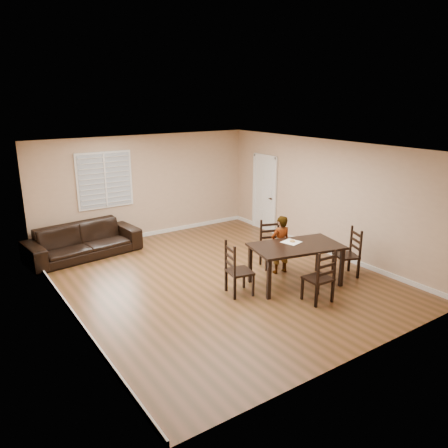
{
  "coord_description": "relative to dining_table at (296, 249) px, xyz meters",
  "views": [
    {
      "loc": [
        -4.64,
        -6.99,
        3.65
      ],
      "look_at": [
        0.42,
        0.45,
        1.0
      ],
      "focal_mm": 35.0,
      "sensor_mm": 36.0,
      "label": 1
    }
  ],
  "objects": [
    {
      "name": "ground",
      "position": [
        -1.1,
        1.08,
        -0.74
      ],
      "size": [
        7.0,
        7.0,
        0.0
      ],
      "primitive_type": "plane",
      "color": "brown",
      "rests_on": "ground"
    },
    {
      "name": "napkin",
      "position": [
        0.04,
        0.19,
        0.09
      ],
      "size": [
        0.39,
        0.39,
        0.0
      ],
      "primitive_type": "cube",
      "rotation": [
        0.0,
        0.0,
        0.25
      ],
      "color": "white",
      "rests_on": "dining_table"
    },
    {
      "name": "child",
      "position": [
        0.14,
        0.62,
        -0.11
      ],
      "size": [
        0.49,
        0.35,
        1.26
      ],
      "primitive_type": "imported",
      "rotation": [
        0.0,
        0.0,
        3.02
      ],
      "color": "gray",
      "rests_on": "ground"
    },
    {
      "name": "donut",
      "position": [
        0.07,
        0.19,
        0.11
      ],
      "size": [
        0.11,
        0.11,
        0.04
      ],
      "color": "#BA8642",
      "rests_on": "napkin"
    },
    {
      "name": "chair_left",
      "position": [
        -1.31,
        0.29,
        -0.27
      ],
      "size": [
        0.52,
        0.55,
        1.05
      ],
      "rotation": [
        0.0,
        0.0,
        1.37
      ],
      "color": "black",
      "rests_on": "ground"
    },
    {
      "name": "chair_right",
      "position": [
        1.3,
        -0.31,
        -0.27
      ],
      "size": [
        0.57,
        0.59,
        1.03
      ],
      "rotation": [
        0.0,
        0.0,
        -1.96
      ],
      "color": "black",
      "rests_on": "ground"
    },
    {
      "name": "room",
      "position": [
        -1.07,
        1.26,
        1.07
      ],
      "size": [
        6.04,
        7.04,
        2.72
      ],
      "color": "tan",
      "rests_on": "ground"
    },
    {
      "name": "chair_near",
      "position": [
        0.26,
        1.09,
        -0.27
      ],
      "size": [
        0.59,
        0.57,
        1.04
      ],
      "rotation": [
        0.0,
        0.0,
        -0.34
      ],
      "color": "black",
      "rests_on": "ground"
    },
    {
      "name": "chair_far",
      "position": [
        -0.18,
        -0.91,
        -0.28
      ],
      "size": [
        0.48,
        0.45,
        1.03
      ],
      "rotation": [
        0.0,
        0.0,
        3.1
      ],
      "color": "black",
      "rests_on": "ground"
    },
    {
      "name": "sofa",
      "position": [
        -3.02,
        3.97,
        -0.36
      ],
      "size": [
        2.7,
        1.32,
        0.76
      ],
      "primitive_type": "imported",
      "rotation": [
        0.0,
        0.0,
        0.12
      ],
      "color": "black",
      "rests_on": "ground"
    },
    {
      "name": "dining_table",
      "position": [
        0.0,
        0.0,
        0.0
      ],
      "size": [
        1.94,
        1.36,
        0.83
      ],
      "rotation": [
        0.0,
        0.0,
        -0.22
      ],
      "color": "black",
      "rests_on": "ground"
    }
  ]
}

